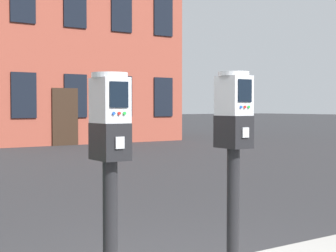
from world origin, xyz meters
The scene contains 3 objects.
parking_meter_near_kerb centered at (-0.75, -0.34, 1.15)m, with size 0.22×0.25×1.47m.
parking_meter_twin_adjacent centered at (0.23, -0.34, 1.18)m, with size 0.22×0.25×1.52m.
townhouse_green_painted centered at (6.85, 17.56, 4.97)m, with size 7.82×5.73×9.93m.
Camera 1 is at (-2.22, -3.09, 1.41)m, focal length 55.76 mm.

